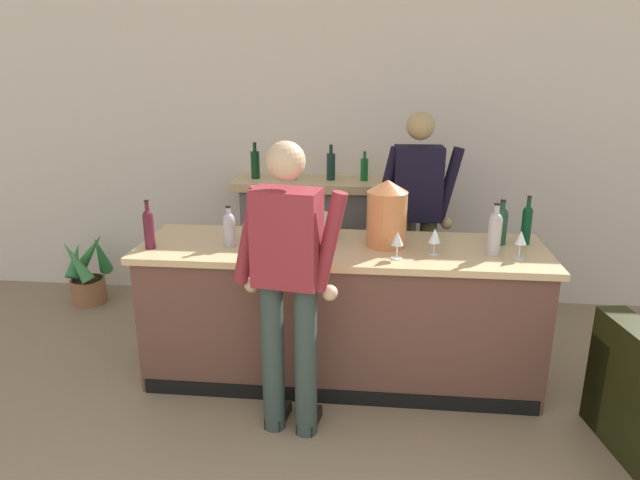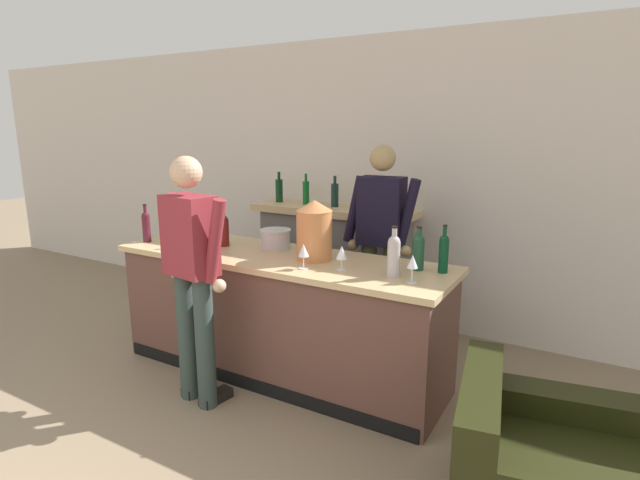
{
  "view_description": "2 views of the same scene",
  "coord_description": "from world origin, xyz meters",
  "px_view_note": "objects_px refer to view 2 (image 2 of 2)",
  "views": [
    {
      "loc": [
        0.14,
        -0.66,
        2.12
      ],
      "look_at": [
        -0.24,
        3.03,
        0.95
      ],
      "focal_mm": 32.0,
      "sensor_mm": 36.0,
      "label": 1
    },
    {
      "loc": [
        2.02,
        -0.12,
        1.91
      ],
      "look_at": [
        -0.02,
        3.42,
        0.98
      ],
      "focal_mm": 28.0,
      "sensor_mm": 36.0,
      "label": 2
    }
  ],
  "objects_px": {
    "wine_bottle_riesling_slim": "(199,231)",
    "wine_glass_near_bucket": "(342,253)",
    "fireplace_stone": "(334,262)",
    "wine_glass_back_row": "(413,263)",
    "potted_plant_corner": "(166,266)",
    "person_customer": "(192,272)",
    "wine_bottle_chardonnay_pale": "(394,254)",
    "ice_bucket_steel": "(275,239)",
    "person_bartender": "(380,242)",
    "wine_bottle_burgundy_dark": "(224,229)",
    "copper_dispenser": "(314,230)",
    "wine_bottle_rose_blush": "(146,225)",
    "wine_glass_front_left": "(303,251)",
    "wine_bottle_cabernet_heavy": "(444,252)",
    "wine_glass_front_right": "(224,229)",
    "wine_bottle_port_short": "(418,250)"
  },
  "relations": [
    {
      "from": "person_customer",
      "to": "wine_bottle_rose_blush",
      "type": "relative_size",
      "value": 5.36
    },
    {
      "from": "person_customer",
      "to": "wine_bottle_rose_blush",
      "type": "distance_m",
      "value": 1.1
    },
    {
      "from": "wine_glass_back_row",
      "to": "wine_glass_front_right",
      "type": "xyz_separation_m",
      "value": [
        -1.77,
        0.28,
        -0.01
      ]
    },
    {
      "from": "wine_bottle_riesling_slim",
      "to": "wine_glass_near_bucket",
      "type": "distance_m",
      "value": 1.32
    },
    {
      "from": "wine_bottle_chardonnay_pale",
      "to": "wine_glass_front_right",
      "type": "xyz_separation_m",
      "value": [
        -1.62,
        0.22,
        -0.04
      ]
    },
    {
      "from": "wine_bottle_rose_blush",
      "to": "wine_glass_near_bucket",
      "type": "xyz_separation_m",
      "value": [
        1.82,
        0.08,
        -0.03
      ]
    },
    {
      "from": "wine_glass_near_bucket",
      "to": "wine_glass_back_row",
      "type": "relative_size",
      "value": 0.94
    },
    {
      "from": "wine_bottle_chardonnay_pale",
      "to": "wine_glass_back_row",
      "type": "relative_size",
      "value": 1.89
    },
    {
      "from": "potted_plant_corner",
      "to": "wine_glass_near_bucket",
      "type": "height_order",
      "value": "wine_glass_near_bucket"
    },
    {
      "from": "person_customer",
      "to": "wine_bottle_burgundy_dark",
      "type": "xyz_separation_m",
      "value": [
        -0.31,
        0.69,
        0.14
      ]
    },
    {
      "from": "ice_bucket_steel",
      "to": "wine_glass_back_row",
      "type": "height_order",
      "value": "wine_glass_back_row"
    },
    {
      "from": "wine_glass_near_bucket",
      "to": "wine_glass_back_row",
      "type": "distance_m",
      "value": 0.52
    },
    {
      "from": "copper_dispenser",
      "to": "wine_bottle_rose_blush",
      "type": "height_order",
      "value": "copper_dispenser"
    },
    {
      "from": "wine_bottle_chardonnay_pale",
      "to": "wine_bottle_cabernet_heavy",
      "type": "distance_m",
      "value": 0.36
    },
    {
      "from": "wine_bottle_riesling_slim",
      "to": "wine_bottle_cabernet_heavy",
      "type": "bearing_deg",
      "value": 7.33
    },
    {
      "from": "wine_bottle_chardonnay_pale",
      "to": "wine_bottle_rose_blush",
      "type": "relative_size",
      "value": 1.04
    },
    {
      "from": "ice_bucket_steel",
      "to": "wine_bottle_riesling_slim",
      "type": "xyz_separation_m",
      "value": [
        -0.58,
        -0.25,
        0.05
      ]
    },
    {
      "from": "person_bartender",
      "to": "copper_dispenser",
      "type": "bearing_deg",
      "value": -109.22
    },
    {
      "from": "wine_bottle_rose_blush",
      "to": "wine_glass_near_bucket",
      "type": "height_order",
      "value": "wine_bottle_rose_blush"
    },
    {
      "from": "ice_bucket_steel",
      "to": "wine_glass_front_left",
      "type": "xyz_separation_m",
      "value": [
        0.51,
        -0.39,
        0.05
      ]
    },
    {
      "from": "wine_bottle_chardonnay_pale",
      "to": "wine_bottle_riesling_slim",
      "type": "relative_size",
      "value": 1.23
    },
    {
      "from": "potted_plant_corner",
      "to": "wine_glass_near_bucket",
      "type": "relative_size",
      "value": 4.16
    },
    {
      "from": "potted_plant_corner",
      "to": "wine_bottle_cabernet_heavy",
      "type": "xyz_separation_m",
      "value": [
        3.59,
        -0.86,
        0.82
      ]
    },
    {
      "from": "person_bartender",
      "to": "wine_bottle_riesling_slim",
      "type": "distance_m",
      "value": 1.49
    },
    {
      "from": "wine_bottle_riesling_slim",
      "to": "person_customer",
      "type": "bearing_deg",
      "value": -50.41
    },
    {
      "from": "person_customer",
      "to": "person_bartender",
      "type": "xyz_separation_m",
      "value": [
        0.78,
        1.37,
        0.03
      ]
    },
    {
      "from": "person_customer",
      "to": "wine_glass_front_right",
      "type": "bearing_deg",
      "value": 116.94
    },
    {
      "from": "ice_bucket_steel",
      "to": "wine_bottle_cabernet_heavy",
      "type": "distance_m",
      "value": 1.37
    },
    {
      "from": "wine_bottle_port_short",
      "to": "wine_bottle_chardonnay_pale",
      "type": "xyz_separation_m",
      "value": [
        -0.09,
        -0.23,
        0.01
      ]
    },
    {
      "from": "wine_bottle_burgundy_dark",
      "to": "wine_glass_near_bucket",
      "type": "distance_m",
      "value": 1.16
    },
    {
      "from": "wine_bottle_cabernet_heavy",
      "to": "potted_plant_corner",
      "type": "bearing_deg",
      "value": 166.48
    },
    {
      "from": "wine_bottle_burgundy_dark",
      "to": "wine_glass_front_left",
      "type": "relative_size",
      "value": 1.77
    },
    {
      "from": "potted_plant_corner",
      "to": "wine_bottle_burgundy_dark",
      "type": "relative_size",
      "value": 2.22
    },
    {
      "from": "wine_bottle_cabernet_heavy",
      "to": "wine_glass_front_left",
      "type": "xyz_separation_m",
      "value": [
        -0.86,
        -0.39,
        -0.02
      ]
    },
    {
      "from": "fireplace_stone",
      "to": "wine_glass_front_left",
      "type": "relative_size",
      "value": 9.33
    },
    {
      "from": "fireplace_stone",
      "to": "wine_bottle_chardonnay_pale",
      "type": "xyz_separation_m",
      "value": [
        1.15,
        -1.31,
        0.52
      ]
    },
    {
      "from": "wine_glass_near_bucket",
      "to": "wine_bottle_burgundy_dark",
      "type": "bearing_deg",
      "value": 173.28
    },
    {
      "from": "wine_bottle_burgundy_dark",
      "to": "wine_glass_front_right",
      "type": "relative_size",
      "value": 1.95
    },
    {
      "from": "potted_plant_corner",
      "to": "person_bartender",
      "type": "height_order",
      "value": "person_bartender"
    },
    {
      "from": "person_customer",
      "to": "ice_bucket_steel",
      "type": "height_order",
      "value": "person_customer"
    },
    {
      "from": "potted_plant_corner",
      "to": "ice_bucket_steel",
      "type": "relative_size",
      "value": 2.79
    },
    {
      "from": "wine_glass_back_row",
      "to": "wine_glass_front_left",
      "type": "bearing_deg",
      "value": -173.8
    },
    {
      "from": "wine_bottle_rose_blush",
      "to": "wine_bottle_chardonnay_pale",
      "type": "bearing_deg",
      "value": 2.55
    },
    {
      "from": "person_customer",
      "to": "wine_glass_front_right",
      "type": "distance_m",
      "value": 0.9
    },
    {
      "from": "potted_plant_corner",
      "to": "person_customer",
      "type": "height_order",
      "value": "person_customer"
    },
    {
      "from": "wine_bottle_burgundy_dark",
      "to": "wine_bottle_chardonnay_pale",
      "type": "height_order",
      "value": "wine_bottle_chardonnay_pale"
    },
    {
      "from": "wine_glass_near_bucket",
      "to": "wine_glass_front_left",
      "type": "distance_m",
      "value": 0.26
    },
    {
      "from": "fireplace_stone",
      "to": "wine_glass_back_row",
      "type": "xyz_separation_m",
      "value": [
        1.3,
        -1.37,
        0.5
      ]
    },
    {
      "from": "wine_bottle_cabernet_heavy",
      "to": "person_customer",
      "type": "bearing_deg",
      "value": -150.45
    },
    {
      "from": "wine_bottle_burgundy_dark",
      "to": "wine_glass_front_right",
      "type": "distance_m",
      "value": 0.15
    }
  ]
}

